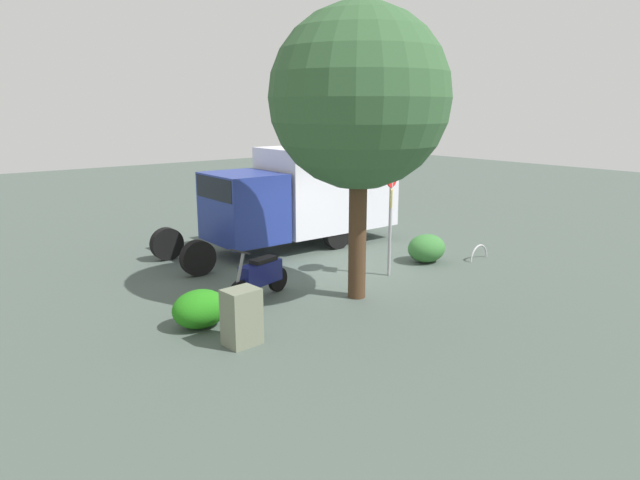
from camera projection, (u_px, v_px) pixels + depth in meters
ground_plane at (342, 275)px, 14.24m from camera, size 60.00×60.00×0.00m
box_truck_near at (303, 192)px, 16.94m from camera, size 7.39×2.30×2.95m
motorcycle at (260, 275)px, 12.42m from camera, size 1.78×0.73×1.20m
stop_sign at (391, 197)px, 13.75m from camera, size 0.71×0.33×2.98m
street_tree at (360, 99)px, 11.62m from camera, size 3.77×3.77×6.19m
utility_cabinet at (242, 317)px, 9.98m from camera, size 0.64×0.52×1.02m
bike_rack_hoop at (479, 259)px, 15.69m from camera, size 0.85×0.12×0.85m
shrub_near_sign at (427, 248)px, 15.36m from camera, size 1.12×0.91×0.76m
shrub_mid_verge at (200, 309)px, 10.80m from camera, size 1.08×0.88×0.73m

